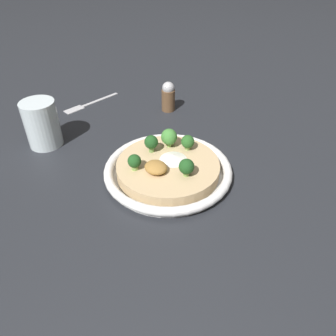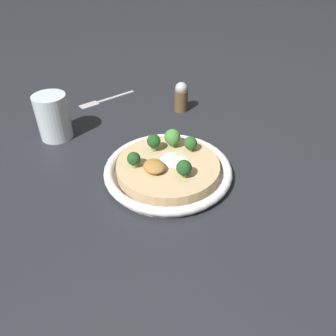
% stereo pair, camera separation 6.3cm
% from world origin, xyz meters
% --- Properties ---
extents(ground_plane, '(6.00, 6.00, 0.00)m').
position_xyz_m(ground_plane, '(0.00, 0.00, 0.00)').
color(ground_plane, '#23262B').
extents(risotto_bowl, '(0.26, 0.26, 0.03)m').
position_xyz_m(risotto_bowl, '(0.00, 0.00, 0.02)').
color(risotto_bowl, white).
rests_on(risotto_bowl, ground_plane).
extents(cheese_sprinkle, '(0.06, 0.06, 0.01)m').
position_xyz_m(cheese_sprinkle, '(-0.00, -0.02, 0.04)').
color(cheese_sprinkle, white).
rests_on(cheese_sprinkle, risotto_bowl).
extents(crispy_onion_garnish, '(0.05, 0.04, 0.02)m').
position_xyz_m(crispy_onion_garnish, '(0.00, 0.04, 0.04)').
color(crispy_onion_garnish, '#A37538').
rests_on(crispy_onion_garnish, risotto_bowl).
extents(broccoli_right, '(0.03, 0.03, 0.04)m').
position_xyz_m(broccoli_right, '(0.05, -0.01, 0.05)').
color(broccoli_right, '#668E47').
rests_on(broccoli_right, risotto_bowl).
extents(broccoli_front_right, '(0.03, 0.03, 0.04)m').
position_xyz_m(broccoli_front_right, '(0.04, -0.05, 0.06)').
color(broccoli_front_right, '#759E4C').
rests_on(broccoli_front_right, risotto_bowl).
extents(broccoli_front, '(0.03, 0.03, 0.03)m').
position_xyz_m(broccoli_front, '(-0.00, -0.06, 0.05)').
color(broccoli_front, '#84A856').
rests_on(broccoli_front, risotto_bowl).
extents(broccoli_back_right, '(0.03, 0.03, 0.03)m').
position_xyz_m(broccoli_back_right, '(0.04, 0.06, 0.05)').
color(broccoli_back_right, '#84A856').
rests_on(broccoli_back_right, risotto_bowl).
extents(broccoli_left, '(0.03, 0.03, 0.04)m').
position_xyz_m(broccoli_left, '(-0.05, 0.01, 0.05)').
color(broccoli_left, '#84A856').
rests_on(broccoli_left, risotto_bowl).
extents(drinking_glass, '(0.08, 0.08, 0.11)m').
position_xyz_m(drinking_glass, '(0.30, 0.09, 0.05)').
color(drinking_glass, silver).
rests_on(drinking_glass, ground_plane).
extents(fork_utensil, '(0.03, 0.18, 0.00)m').
position_xyz_m(fork_utensil, '(0.38, -0.09, 0.00)').
color(fork_utensil, '#B7B7BC').
rests_on(fork_utensil, ground_plane).
extents(pepper_shaker, '(0.04, 0.04, 0.08)m').
position_xyz_m(pepper_shaker, '(0.19, -0.22, 0.04)').
color(pepper_shaker, brown).
rests_on(pepper_shaker, ground_plane).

